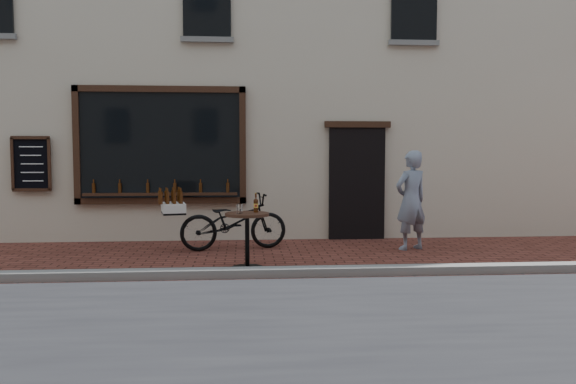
{
  "coord_description": "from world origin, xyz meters",
  "views": [
    {
      "loc": [
        -0.32,
        -7.44,
        1.71
      ],
      "look_at": [
        0.36,
        1.2,
        1.1
      ],
      "focal_mm": 35.0,
      "sensor_mm": 36.0,
      "label": 1
    }
  ],
  "objects": [
    {
      "name": "kerb",
      "position": [
        0.0,
        0.2,
        0.06
      ],
      "size": [
        90.0,
        0.25,
        0.12
      ],
      "primitive_type": "cube",
      "color": "slate",
      "rests_on": "ground"
    },
    {
      "name": "ground",
      "position": [
        0.0,
        0.0,
        0.0
      ],
      "size": [
        90.0,
        90.0,
        0.0
      ],
      "primitive_type": "plane",
      "color": "#58261C",
      "rests_on": "ground"
    },
    {
      "name": "cargo_bicycle",
      "position": [
        -0.54,
        2.42,
        0.51
      ],
      "size": [
        2.27,
        1.05,
        1.06
      ],
      "rotation": [
        0.0,
        0.0,
        1.78
      ],
      "color": "black",
      "rests_on": "ground"
    },
    {
      "name": "bistro_table",
      "position": [
        -0.27,
        0.73,
        0.59
      ],
      "size": [
        0.65,
        0.65,
        1.11
      ],
      "color": "black",
      "rests_on": "ground"
    },
    {
      "name": "shop_building",
      "position": [
        0.0,
        6.5,
        5.0
      ],
      "size": [
        28.0,
        6.2,
        10.0
      ],
      "color": "beige",
      "rests_on": "ground"
    },
    {
      "name": "pedestrian",
      "position": [
        2.61,
        2.19,
        0.87
      ],
      "size": [
        0.75,
        0.63,
        1.75
      ],
      "primitive_type": "imported",
      "rotation": [
        0.0,
        0.0,
        3.54
      ],
      "color": "gray",
      "rests_on": "ground"
    }
  ]
}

